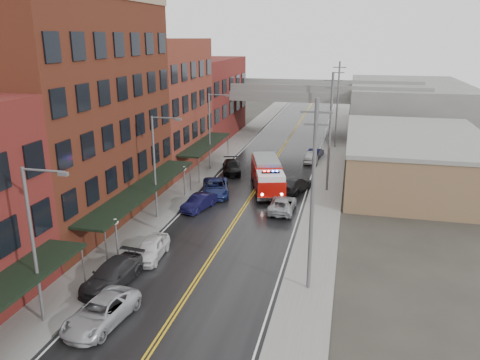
# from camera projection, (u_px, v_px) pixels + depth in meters

# --- Properties ---
(road) EXTENTS (11.00, 160.00, 0.02)m
(road) POSITION_uv_depth(u_px,v_px,m) (248.00, 202.00, 45.02)
(road) COLOR black
(road) RESTS_ON ground
(sidewalk_left) EXTENTS (3.00, 160.00, 0.15)m
(sidewalk_left) POSITION_uv_depth(u_px,v_px,m) (176.00, 195.00, 46.61)
(sidewalk_left) COLOR slate
(sidewalk_left) RESTS_ON ground
(sidewalk_right) EXTENTS (3.00, 160.00, 0.15)m
(sidewalk_right) POSITION_uv_depth(u_px,v_px,m) (324.00, 207.00, 43.39)
(sidewalk_right) COLOR slate
(sidewalk_right) RESTS_ON ground
(curb_left) EXTENTS (0.30, 160.00, 0.15)m
(curb_left) POSITION_uv_depth(u_px,v_px,m) (192.00, 197.00, 46.25)
(curb_left) COLOR gray
(curb_left) RESTS_ON ground
(curb_right) EXTENTS (0.30, 160.00, 0.15)m
(curb_right) POSITION_uv_depth(u_px,v_px,m) (307.00, 206.00, 43.76)
(curb_right) COLOR gray
(curb_right) RESTS_ON ground
(brick_building_b) EXTENTS (9.00, 20.00, 18.00)m
(brick_building_b) POSITION_uv_depth(u_px,v_px,m) (74.00, 115.00, 38.79)
(brick_building_b) COLOR #4D1F14
(brick_building_b) RESTS_ON ground
(brick_building_c) EXTENTS (9.00, 15.00, 15.00)m
(brick_building_c) POSITION_uv_depth(u_px,v_px,m) (158.00, 104.00, 55.50)
(brick_building_c) COLOR maroon
(brick_building_c) RESTS_ON ground
(brick_building_far) EXTENTS (9.00, 20.00, 12.00)m
(brick_building_far) POSITION_uv_depth(u_px,v_px,m) (203.00, 99.00, 72.22)
(brick_building_far) COLOR maroon
(brick_building_far) RESTS_ON ground
(tan_building) EXTENTS (14.00, 22.00, 5.00)m
(tan_building) POSITION_uv_depth(u_px,v_px,m) (414.00, 161.00, 50.06)
(tan_building) COLOR #886949
(tan_building) RESTS_ON ground
(right_far_block) EXTENTS (18.00, 30.00, 8.00)m
(right_far_block) POSITION_uv_depth(u_px,v_px,m) (406.00, 107.00, 77.06)
(right_far_block) COLOR slate
(right_far_block) RESTS_ON ground
(awning_1) EXTENTS (2.60, 18.00, 3.09)m
(awning_1) POSITION_uv_depth(u_px,v_px,m) (143.00, 189.00, 39.29)
(awning_1) COLOR black
(awning_1) RESTS_ON ground
(awning_2) EXTENTS (2.60, 13.00, 3.09)m
(awning_2) POSITION_uv_depth(u_px,v_px,m) (205.00, 144.00, 55.56)
(awning_2) COLOR black
(awning_2) RESTS_ON ground
(globe_lamp_1) EXTENTS (0.44, 0.44, 3.12)m
(globe_lamp_1) POSITION_uv_depth(u_px,v_px,m) (116.00, 229.00, 32.74)
(globe_lamp_1) COLOR #59595B
(globe_lamp_1) RESTS_ON ground
(globe_lamp_2) EXTENTS (0.44, 0.44, 3.12)m
(globe_lamp_2) POSITION_uv_depth(u_px,v_px,m) (184.00, 174.00, 45.75)
(globe_lamp_2) COLOR #59595B
(globe_lamp_2) RESTS_ON ground
(street_lamp_0) EXTENTS (2.64, 0.22, 9.00)m
(street_lamp_0) POSITION_uv_depth(u_px,v_px,m) (36.00, 237.00, 24.49)
(street_lamp_0) COLOR #59595B
(street_lamp_0) RESTS_ON ground
(street_lamp_1) EXTENTS (2.64, 0.22, 9.00)m
(street_lamp_1) POSITION_uv_depth(u_px,v_px,m) (157.00, 161.00, 39.36)
(street_lamp_1) COLOR #59595B
(street_lamp_1) RESTS_ON ground
(street_lamp_2) EXTENTS (2.64, 0.22, 9.00)m
(street_lamp_2) POSITION_uv_depth(u_px,v_px,m) (212.00, 127.00, 54.23)
(street_lamp_2) COLOR #59595B
(street_lamp_2) RESTS_ON ground
(utility_pole_0) EXTENTS (1.80, 0.24, 12.00)m
(utility_pole_0) POSITION_uv_depth(u_px,v_px,m) (313.00, 195.00, 27.63)
(utility_pole_0) COLOR #59595B
(utility_pole_0) RESTS_ON ground
(utility_pole_1) EXTENTS (1.80, 0.24, 12.00)m
(utility_pole_1) POSITION_uv_depth(u_px,v_px,m) (330.00, 131.00, 46.23)
(utility_pole_1) COLOR #59595B
(utility_pole_1) RESTS_ON ground
(utility_pole_2) EXTENTS (1.80, 0.24, 12.00)m
(utility_pole_2) POSITION_uv_depth(u_px,v_px,m) (337.00, 104.00, 64.82)
(utility_pole_2) COLOR #59595B
(utility_pole_2) RESTS_ON ground
(overpass) EXTENTS (40.00, 10.00, 7.50)m
(overpass) POSITION_uv_depth(u_px,v_px,m) (292.00, 98.00, 73.01)
(overpass) COLOR slate
(overpass) RESTS_ON ground
(fire_truck) EXTENTS (5.25, 9.02, 3.14)m
(fire_truck) POSITION_uv_depth(u_px,v_px,m) (267.00, 175.00, 47.81)
(fire_truck) COLOR #9B0C07
(fire_truck) RESTS_ON ground
(parked_car_left_2) EXTENTS (2.99, 5.35, 1.42)m
(parked_car_left_2) POSITION_uv_depth(u_px,v_px,m) (101.00, 312.00, 25.78)
(parked_car_left_2) COLOR #AAADB3
(parked_car_left_2) RESTS_ON ground
(parked_car_left_3) EXTENTS (2.65, 5.47, 1.53)m
(parked_car_left_3) POSITION_uv_depth(u_px,v_px,m) (112.00, 274.00, 29.73)
(parked_car_left_3) COLOR #252528
(parked_car_left_3) RESTS_ON ground
(parked_car_left_4) EXTENTS (2.04, 4.46, 1.48)m
(parked_car_left_4) POSITION_uv_depth(u_px,v_px,m) (151.00, 248.00, 33.46)
(parked_car_left_4) COLOR silver
(parked_car_left_4) RESTS_ON ground
(parked_car_left_5) EXTENTS (2.54, 4.45, 1.39)m
(parked_car_left_5) POSITION_uv_depth(u_px,v_px,m) (199.00, 202.00, 42.82)
(parked_car_left_5) COLOR black
(parked_car_left_5) RESTS_ON ground
(parked_car_left_6) EXTENTS (4.01, 6.05, 1.54)m
(parked_car_left_6) POSITION_uv_depth(u_px,v_px,m) (215.00, 187.00, 46.77)
(parked_car_left_6) COLOR #152051
(parked_car_left_6) RESTS_ON ground
(parked_car_left_7) EXTENTS (3.38, 5.39, 1.46)m
(parked_car_left_7) POSITION_uv_depth(u_px,v_px,m) (232.00, 167.00, 54.24)
(parked_car_left_7) COLOR black
(parked_car_left_7) RESTS_ON ground
(parked_car_right_0) EXTENTS (2.25, 4.85, 1.34)m
(parked_car_right_0) POSITION_uv_depth(u_px,v_px,m) (282.00, 204.00, 42.36)
(parked_car_right_0) COLOR #95989C
(parked_car_right_0) RESTS_ON ground
(parked_car_right_1) EXTENTS (3.80, 5.69, 1.53)m
(parked_car_right_1) POSITION_uv_depth(u_px,v_px,m) (295.00, 184.00, 47.82)
(parked_car_right_1) COLOR #232325
(parked_car_right_1) RESTS_ON ground
(parked_car_right_2) EXTENTS (1.83, 4.48, 1.52)m
(parked_car_right_2) POSITION_uv_depth(u_px,v_px,m) (312.00, 156.00, 58.83)
(parked_car_right_2) COLOR silver
(parked_car_right_2) RESTS_ON ground
(parked_car_right_3) EXTENTS (2.05, 4.33, 1.37)m
(parked_car_right_3) POSITION_uv_depth(u_px,v_px,m) (315.00, 153.00, 60.80)
(parked_car_right_3) COLOR black
(parked_car_right_3) RESTS_ON ground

